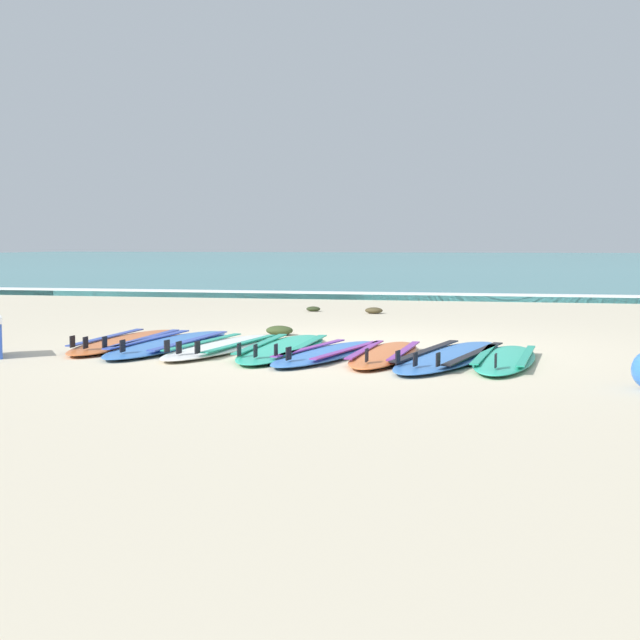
# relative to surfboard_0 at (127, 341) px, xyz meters

# --- Properties ---
(ground_plane) EXTENTS (80.00, 80.00, 0.00)m
(ground_plane) POSITION_rel_surfboard_0_xyz_m (2.32, 0.15, -0.04)
(ground_plane) COLOR beige
(sea) EXTENTS (80.00, 60.00, 0.10)m
(sea) POSITION_rel_surfboard_0_xyz_m (2.32, 37.39, 0.01)
(sea) COLOR teal
(sea) RESTS_ON ground
(wave_foam_strip) EXTENTS (80.00, 0.70, 0.11)m
(wave_foam_strip) POSITION_rel_surfboard_0_xyz_m (2.32, 7.74, 0.02)
(wave_foam_strip) COLOR white
(wave_foam_strip) RESTS_ON ground
(surfboard_0) EXTENTS (0.60, 2.37, 0.18)m
(surfboard_0) POSITION_rel_surfboard_0_xyz_m (0.00, 0.00, 0.00)
(surfboard_0) COLOR orange
(surfboard_0) RESTS_ON ground
(surfboard_1) EXTENTS (0.79, 2.55, 0.18)m
(surfboard_1) POSITION_rel_surfboard_0_xyz_m (0.51, -0.11, -0.00)
(surfboard_1) COLOR #3875CC
(surfboard_1) RESTS_ON ground
(surfboard_2) EXTENTS (0.86, 2.29, 0.18)m
(surfboard_2) POSITION_rel_surfboard_0_xyz_m (1.11, -0.23, 0.00)
(surfboard_2) COLOR white
(surfboard_2) RESTS_ON ground
(surfboard_3) EXTENTS (0.61, 2.42, 0.18)m
(surfboard_3) POSITION_rel_surfboard_0_xyz_m (1.72, -0.23, -0.00)
(surfboard_3) COLOR #2DB793
(surfboard_3) RESTS_ON ground
(surfboard_4) EXTENTS (0.97, 2.13, 0.18)m
(surfboard_4) POSITION_rel_surfboard_0_xyz_m (2.23, -0.52, -0.00)
(surfboard_4) COLOR #3875CC
(surfboard_4) RESTS_ON ground
(surfboard_5) EXTENTS (0.61, 2.03, 0.18)m
(surfboard_5) POSITION_rel_surfboard_0_xyz_m (2.74, -0.49, -0.00)
(surfboard_5) COLOR orange
(surfboard_5) RESTS_ON ground
(surfboard_6) EXTENTS (1.16, 2.55, 0.18)m
(surfboard_6) POSITION_rel_surfboard_0_xyz_m (3.34, -0.50, -0.00)
(surfboard_6) COLOR #3875CC
(surfboard_6) RESTS_ON ground
(surfboard_7) EXTENTS (0.68, 2.06, 0.18)m
(surfboard_7) POSITION_rel_surfboard_0_xyz_m (3.82, -0.61, -0.00)
(surfboard_7) COLOR #2DB793
(surfboard_7) RESTS_ON ground
(seaweed_clump_near_shoreline) EXTENTS (0.21, 0.17, 0.08)m
(seaweed_clump_near_shoreline) POSITION_rel_surfboard_0_xyz_m (0.94, 4.65, 0.00)
(seaweed_clump_near_shoreline) COLOR #2D381E
(seaweed_clump_near_shoreline) RESTS_ON ground
(seaweed_clump_mid_sand) EXTENTS (0.31, 0.25, 0.11)m
(seaweed_clump_mid_sand) POSITION_rel_surfboard_0_xyz_m (1.31, 1.23, 0.02)
(seaweed_clump_mid_sand) COLOR #384723
(seaweed_clump_mid_sand) RESTS_ON ground
(seaweed_clump_by_the_boards) EXTENTS (0.26, 0.21, 0.09)m
(seaweed_clump_by_the_boards) POSITION_rel_surfboard_0_xyz_m (1.90, 4.44, 0.01)
(seaweed_clump_by_the_boards) COLOR #4C4228
(seaweed_clump_by_the_boards) RESTS_ON ground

